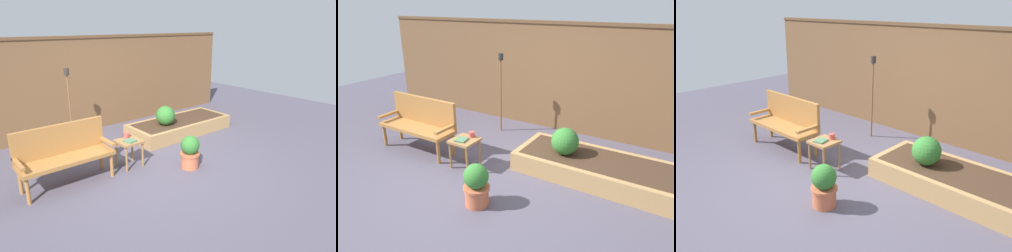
# 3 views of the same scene
# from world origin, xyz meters

# --- Properties ---
(ground_plane) EXTENTS (14.00, 14.00, 0.00)m
(ground_plane) POSITION_xyz_m (0.00, 0.00, 0.00)
(ground_plane) COLOR #514C5B
(fence_back) EXTENTS (8.40, 0.14, 2.16)m
(fence_back) POSITION_xyz_m (0.00, 2.60, 1.09)
(fence_back) COLOR brown
(fence_back) RESTS_ON ground_plane
(garden_bench) EXTENTS (1.44, 0.48, 0.94)m
(garden_bench) POSITION_xyz_m (-1.42, 0.40, 0.54)
(garden_bench) COLOR #A87038
(garden_bench) RESTS_ON ground_plane
(side_table) EXTENTS (0.40, 0.40, 0.48)m
(side_table) POSITION_xyz_m (-0.31, 0.27, 0.40)
(side_table) COLOR #9E7042
(side_table) RESTS_ON ground_plane
(cup_on_table) EXTENTS (0.13, 0.10, 0.09)m
(cup_on_table) POSITION_xyz_m (-0.27, 0.41, 0.52)
(cup_on_table) COLOR #CC4C47
(cup_on_table) RESTS_ON side_table
(book_on_table) EXTENTS (0.21, 0.22, 0.03)m
(book_on_table) POSITION_xyz_m (-0.33, 0.22, 0.49)
(book_on_table) COLOR #4C7A56
(book_on_table) RESTS_ON side_table
(potted_boxwood) EXTENTS (0.35, 0.35, 0.59)m
(potted_boxwood) POSITION_xyz_m (0.46, -0.45, 0.30)
(potted_boxwood) COLOR #C66642
(potted_boxwood) RESTS_ON ground_plane
(raised_planter_bed) EXTENTS (2.40, 1.00, 0.30)m
(raised_planter_bed) POSITION_xyz_m (1.56, 1.06, 0.15)
(raised_planter_bed) COLOR #AD8451
(raised_planter_bed) RESTS_ON ground_plane
(shrub_near_bench) EXTENTS (0.42, 0.42, 0.42)m
(shrub_near_bench) POSITION_xyz_m (1.08, 0.98, 0.51)
(shrub_near_bench) COLOR brown
(shrub_near_bench) RESTS_ON raised_planter_bed
(tiki_torch) EXTENTS (0.10, 0.10, 1.58)m
(tiki_torch) POSITION_xyz_m (-0.66, 1.88, 1.10)
(tiki_torch) COLOR brown
(tiki_torch) RESTS_ON ground_plane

